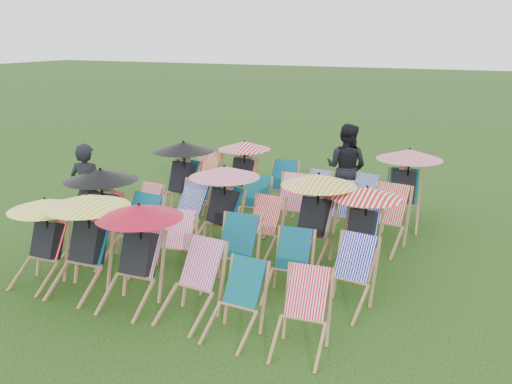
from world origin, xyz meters
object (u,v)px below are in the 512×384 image
at_px(person_rear, 346,168).
at_px(person_left, 88,191).
at_px(deckchair_0, 42,239).
at_px(deckchair_5, 302,315).
at_px(deckchair_29, 404,186).

bearing_deg(person_rear, person_left, 50.18).
xyz_separation_m(deckchair_0, deckchair_5, (3.87, -0.16, -0.20)).
height_order(deckchair_5, deckchair_29, deckchair_29).
xyz_separation_m(deckchair_29, person_rear, (-1.20, 0.44, 0.13)).
xyz_separation_m(deckchair_29, person_left, (-4.68, -2.88, 0.08)).
bearing_deg(person_rear, deckchair_0, 67.27).
bearing_deg(deckchair_5, deckchair_29, 82.67).
bearing_deg(person_left, person_rear, -146.82).
distance_m(deckchair_29, person_left, 5.50).
height_order(deckchair_0, deckchair_5, deckchair_0).
bearing_deg(deckchair_5, person_rear, 95.96).
distance_m(deckchair_0, deckchair_5, 3.88).
distance_m(deckchair_0, person_left, 1.84).
xyz_separation_m(deckchair_5, person_rear, (-1.05, 5.18, 0.43)).
bearing_deg(deckchair_0, deckchair_29, 46.86).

